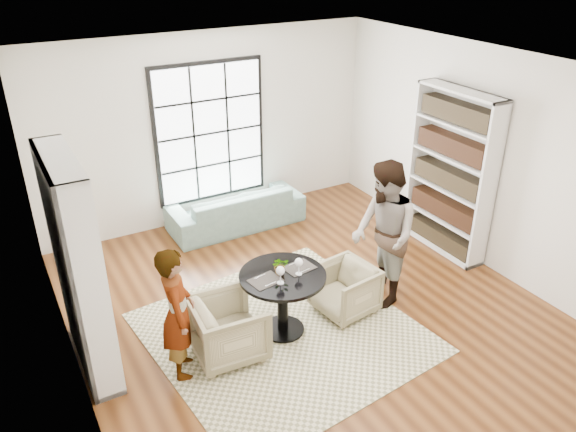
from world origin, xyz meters
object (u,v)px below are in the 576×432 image
person_left (178,313)px  wine_glass_left (280,271)px  person_right (384,235)px  wine_glass_right (299,263)px  flower_centerpiece (280,266)px  armchair_right (345,290)px  sofa (236,208)px  armchair_left (229,328)px  pedestal_table (283,291)px

person_left → wine_glass_left: 1.18m
person_right → wine_glass_right: bearing=-70.7°
flower_centerpiece → person_left: bearing=-175.9°
armchair_right → sofa: bearing=176.7°
armchair_right → person_left: (-2.13, -0.04, 0.44)m
wine_glass_right → flower_centerpiece: 0.22m
armchair_right → person_right: size_ratio=0.37×
armchair_left → wine_glass_left: 0.86m
sofa → armchair_left: (-1.37, -2.80, 0.04)m
flower_centerpiece → pedestal_table: bearing=-68.6°
sofa → armchair_right: (0.20, -2.76, 0.00)m
armchair_left → person_right: 2.21m
armchair_left → armchair_right: 1.58m
person_left → wine_glass_left: (1.16, -0.09, 0.19)m
pedestal_table → armchair_right: pedestal_table is taller
flower_centerpiece → wine_glass_left: bearing=-118.0°
armchair_left → flower_centerpiece: (0.70, 0.09, 0.55)m
armchair_right → flower_centerpiece: flower_centerpiece is taller
armchair_left → wine_glass_left: wine_glass_left is taller
sofa → person_left: (-1.92, -2.80, 0.44)m
person_right → flower_centerpiece: bearing=-75.8°
pedestal_table → armchair_right: size_ratio=1.44×
armchair_left → flower_centerpiece: bearing=-78.6°
person_left → flower_centerpiece: (1.25, 0.09, 0.14)m
armchair_right → wine_glass_right: bearing=-92.4°
armchair_right → person_right: (0.55, 0.00, 0.62)m
sofa → pedestal_table: bearing=76.1°
person_left → person_right: 2.68m
armchair_right → flower_centerpiece: 1.05m
pedestal_table → armchair_right: bearing=-1.4°
person_left → person_right: size_ratio=0.81×
person_left → wine_glass_right: person_left is taller
person_right → pedestal_table: bearing=-74.5°
pedestal_table → wine_glass_right: (0.16, -0.08, 0.37)m
pedestal_table → person_left: bearing=-177.4°
pedestal_table → wine_glass_right: bearing=-27.2°
sofa → person_right: person_right is taller
flower_centerpiece → wine_glass_right: bearing=-33.5°
wine_glass_right → flower_centerpiece: (-0.18, 0.12, -0.05)m
flower_centerpiece → armchair_left: bearing=-172.7°
sofa → wine_glass_right: (-0.49, -2.82, 0.63)m
wine_glass_left → armchair_right: bearing=7.2°
armchair_right → wine_glass_right: (-0.70, -0.06, 0.63)m
wine_glass_left → armchair_left: bearing=172.1°
armchair_left → person_left: person_left is taller
flower_centerpiece → armchair_right: bearing=-3.5°
person_left → wine_glass_right: size_ratio=7.23×
pedestal_table → armchair_left: 0.75m
pedestal_table → wine_glass_right: size_ratio=4.77×
sofa → person_left: person_left is taller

